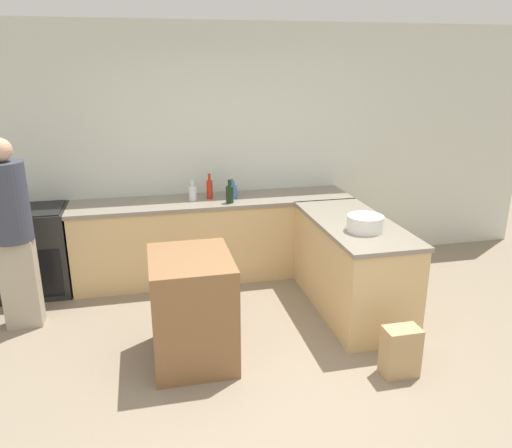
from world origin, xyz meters
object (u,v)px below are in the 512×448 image
at_px(paper_bag, 400,352).
at_px(wine_bottle_dark, 230,194).
at_px(person_by_range, 12,229).
at_px(olive_oil_bottle, 232,189).
at_px(water_bottle_blue, 233,192).
at_px(island_table, 192,308).
at_px(vinegar_bottle_clear, 193,192).
at_px(mixing_bowl, 365,223).
at_px(range_oven, 35,251).
at_px(hot_sauce_bottle, 210,189).

bearing_deg(paper_bag, wine_bottle_dark, 115.36).
height_order(person_by_range, paper_bag, person_by_range).
height_order(olive_oil_bottle, water_bottle_blue, water_bottle_blue).
distance_m(olive_oil_bottle, wine_bottle_dark, 0.29).
xyz_separation_m(island_table, vinegar_bottle_clear, (0.19, 1.59, 0.53)).
xyz_separation_m(island_table, olive_oil_bottle, (0.63, 1.69, 0.52)).
distance_m(mixing_bowl, wine_bottle_dark, 1.53).
distance_m(island_table, mixing_bowl, 1.65).
bearing_deg(range_oven, person_by_range, -89.93).
distance_m(mixing_bowl, hot_sauce_bottle, 1.81).
bearing_deg(vinegar_bottle_clear, olive_oil_bottle, 13.20).
relative_size(mixing_bowl, hot_sauce_bottle, 1.15).
relative_size(wine_bottle_dark, paper_bag, 0.63).
bearing_deg(mixing_bowl, water_bottle_blue, 125.02).
relative_size(olive_oil_bottle, paper_bag, 0.48).
height_order(island_table, paper_bag, island_table).
distance_m(olive_oil_bottle, paper_bag, 2.56).
bearing_deg(olive_oil_bottle, paper_bag, -69.01).
relative_size(range_oven, hot_sauce_bottle, 3.27).
distance_m(wine_bottle_dark, water_bottle_blue, 0.18).
distance_m(water_bottle_blue, paper_bag, 2.46).
bearing_deg(olive_oil_bottle, mixing_bowl, -57.44).
bearing_deg(water_bottle_blue, hot_sauce_bottle, 168.31).
distance_m(mixing_bowl, person_by_range, 3.05).
relative_size(olive_oil_bottle, vinegar_bottle_clear, 0.86).
relative_size(wine_bottle_dark, vinegar_bottle_clear, 1.13).
bearing_deg(range_oven, island_table, -47.87).
relative_size(mixing_bowl, paper_bag, 0.80).
distance_m(island_table, paper_bag, 1.64).
relative_size(hot_sauce_bottle, person_by_range, 0.16).
bearing_deg(water_bottle_blue, paper_bag, -67.80).
bearing_deg(mixing_bowl, vinegar_bottle_clear, 135.54).
xyz_separation_m(wine_bottle_dark, water_bottle_blue, (0.06, 0.16, -0.02)).
height_order(mixing_bowl, person_by_range, person_by_range).
xyz_separation_m(mixing_bowl, water_bottle_blue, (-0.93, 1.32, 0.01)).
bearing_deg(hot_sauce_bottle, range_oven, -178.78).
xyz_separation_m(water_bottle_blue, vinegar_bottle_clear, (-0.43, 0.01, 0.01)).
bearing_deg(olive_oil_bottle, island_table, -110.45).
distance_m(hot_sauce_bottle, person_by_range, 1.97).
xyz_separation_m(wine_bottle_dark, vinegar_bottle_clear, (-0.37, 0.18, -0.01)).
distance_m(island_table, water_bottle_blue, 1.78).
xyz_separation_m(hot_sauce_bottle, person_by_range, (-1.82, -0.76, -0.07)).
bearing_deg(range_oven, hot_sauce_bottle, 1.22).
distance_m(mixing_bowl, vinegar_bottle_clear, 1.91).
height_order(vinegar_bottle_clear, person_by_range, person_by_range).
height_order(range_oven, wine_bottle_dark, wine_bottle_dark).
bearing_deg(water_bottle_blue, vinegar_bottle_clear, 178.39).
bearing_deg(range_oven, wine_bottle_dark, -5.06).
distance_m(water_bottle_blue, vinegar_bottle_clear, 0.43).
relative_size(vinegar_bottle_clear, paper_bag, 0.56).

